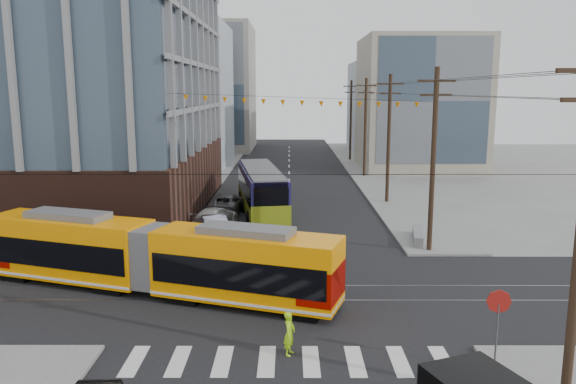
% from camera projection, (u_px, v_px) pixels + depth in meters
% --- Properties ---
extents(ground, '(160.00, 160.00, 0.00)m').
position_uv_depth(ground, '(289.00, 327.00, 23.24)').
color(ground, slate).
extents(office_building, '(30.00, 25.00, 28.60)m').
position_uv_depth(office_building, '(5.00, 29.00, 43.35)').
color(office_building, '#381E16').
rests_on(office_building, ground).
extents(bg_bldg_nw_near, '(18.00, 16.00, 18.00)m').
position_uv_depth(bg_bldg_nw_near, '(158.00, 95.00, 72.82)').
color(bg_bldg_nw_near, '#8C99A5').
rests_on(bg_bldg_nw_near, ground).
extents(bg_bldg_ne_near, '(14.00, 14.00, 16.00)m').
position_uv_depth(bg_bldg_ne_near, '(419.00, 104.00, 69.00)').
color(bg_bldg_ne_near, gray).
rests_on(bg_bldg_ne_near, ground).
extents(bg_bldg_nw_far, '(16.00, 18.00, 20.00)m').
position_uv_depth(bg_bldg_nw_far, '(204.00, 88.00, 92.32)').
color(bg_bldg_nw_far, gray).
rests_on(bg_bldg_nw_far, ground).
extents(bg_bldg_ne_far, '(16.00, 16.00, 14.00)m').
position_uv_depth(bg_bldg_ne_far, '(403.00, 107.00, 88.85)').
color(bg_bldg_ne_far, '#8C99A5').
rests_on(bg_bldg_ne_far, ground).
extents(utility_pole_far, '(0.30, 0.30, 11.00)m').
position_uv_depth(utility_pole_far, '(351.00, 121.00, 77.33)').
color(utility_pole_far, black).
rests_on(utility_pole_far, ground).
extents(streetcar, '(18.14, 8.34, 3.52)m').
position_uv_depth(streetcar, '(153.00, 257.00, 26.91)').
color(streetcar, '#FF9000').
rests_on(streetcar, ground).
extents(city_bus, '(4.78, 13.23, 3.67)m').
position_uv_depth(city_bus, '(261.00, 190.00, 44.74)').
color(city_bus, '#1B184D').
rests_on(city_bus, ground).
extents(parked_car_silver, '(2.67, 4.69, 1.46)m').
position_uv_depth(parked_car_silver, '(213.00, 224.00, 37.90)').
color(parked_car_silver, '#A5A9C0').
rests_on(parked_car_silver, ground).
extents(parked_car_white, '(3.34, 5.15, 1.39)m').
position_uv_depth(parked_car_white, '(215.00, 217.00, 40.41)').
color(parked_car_white, silver).
rests_on(parked_car_white, ground).
extents(parked_car_grey, '(2.99, 5.48, 1.46)m').
position_uv_depth(parked_car_grey, '(228.00, 203.00, 45.14)').
color(parked_car_grey, '#58585B').
rests_on(parked_car_grey, ground).
extents(pedestrian, '(0.57, 0.70, 1.67)m').
position_uv_depth(pedestrian, '(289.00, 333.00, 20.68)').
color(pedestrian, '#B0F415').
rests_on(pedestrian, ground).
extents(stop_sign, '(0.91, 0.91, 2.78)m').
position_uv_depth(stop_sign, '(497.00, 333.00, 19.36)').
color(stop_sign, maroon).
rests_on(stop_sign, ground).
extents(jersey_barrier, '(1.54, 3.84, 0.75)m').
position_uv_depth(jersey_barrier, '(418.00, 237.00, 36.14)').
color(jersey_barrier, gray).
rests_on(jersey_barrier, ground).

